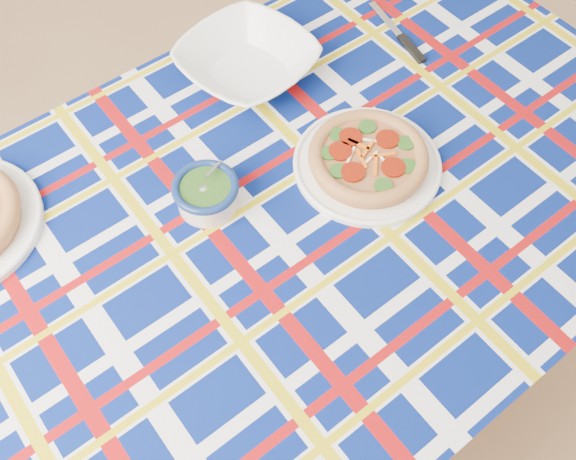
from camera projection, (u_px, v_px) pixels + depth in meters
floor at (322, 152)px, 2.27m from camera, size 4.00×4.00×0.00m
dining_table at (301, 224)px, 1.29m from camera, size 1.66×1.10×0.75m
tablecloth at (301, 217)px, 1.27m from camera, size 1.70×1.13×0.11m
main_focaccia_plate at (368, 157)px, 1.25m from camera, size 0.32×0.32×0.06m
pesto_bowl at (206, 192)px, 1.20m from camera, size 0.13×0.13×0.07m
serving_bowl at (247, 62)px, 1.38m from camera, size 0.34×0.34×0.07m
table_knife at (387, 21)px, 1.50m from camera, size 0.05×0.24×0.01m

